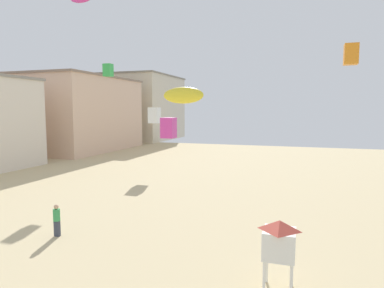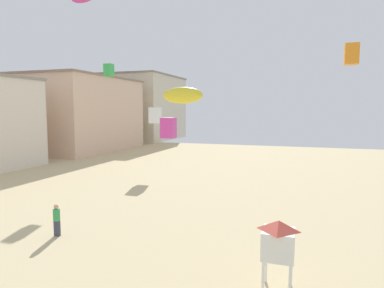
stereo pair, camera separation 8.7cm
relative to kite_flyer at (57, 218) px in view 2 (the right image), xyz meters
name	(u,v)px [view 2 (the right image)]	position (x,y,z in m)	size (l,w,h in m)	color
boardwalk_hotel_mid	(70,114)	(-24.16, 31.73, 4.82)	(16.70, 19.44, 11.47)	beige
boardwalk_hotel_far	(134,108)	(-24.16, 53.14, 5.90)	(18.18, 18.29, 13.63)	beige
kite_flyer	(57,218)	(0.00, 0.00, 0.00)	(0.34, 0.34, 1.64)	#383D4C
lifeguard_stand	(278,240)	(11.02, -1.77, 0.92)	(1.10, 1.10, 2.55)	white
kite_yellow_parafoil	(183,95)	(7.34, -1.45, 6.01)	(1.60, 0.44, 0.62)	yellow
kite_green_box	(109,70)	(-6.22, 15.02, 9.23)	(0.76, 0.76, 1.19)	green
kite_magenta_box	(168,128)	(5.03, 2.69, 4.53)	(0.67, 0.67, 1.06)	#DB3D9E
kite_orange_box	(352,54)	(14.44, 10.65, 9.01)	(0.84, 0.84, 1.32)	orange
kite_white_box	(155,115)	(-3.19, 18.85, 4.88)	(1.05, 1.05, 1.64)	white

